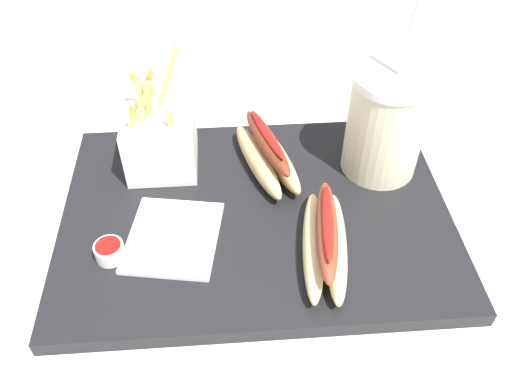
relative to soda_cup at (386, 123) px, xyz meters
name	(u,v)px	position (x,y,z in m)	size (l,w,h in m)	color
ground_plane	(256,226)	(-0.17, -0.07, -0.10)	(2.40, 2.40, 0.02)	silver
food_tray	(256,215)	(-0.17, -0.07, -0.08)	(0.47, 0.34, 0.02)	black
soda_cup	(386,123)	(0.00, 0.00, 0.00)	(0.10, 0.10, 0.23)	beige
fries_basket	(160,138)	(-0.28, 0.03, -0.03)	(0.09, 0.10, 0.16)	white
hot_dog_1	(267,154)	(-0.15, 0.01, -0.05)	(0.09, 0.16, 0.06)	#DBB775
hot_dog_2	(325,241)	(-0.10, -0.14, -0.05)	(0.07, 0.16, 0.06)	#E5C689
ketchup_cup_1	(109,251)	(-0.34, -0.13, -0.06)	(0.03, 0.03, 0.02)	white
napkin_stack	(173,237)	(-0.27, -0.11, -0.07)	(0.10, 0.12, 0.01)	white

